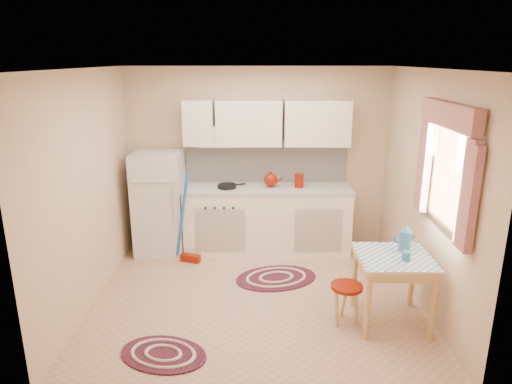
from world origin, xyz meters
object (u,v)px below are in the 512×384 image
fridge (160,203)px  base_cabinets (267,220)px  stool (346,304)px  table (391,290)px

fridge → base_cabinets: bearing=2.0°
fridge → base_cabinets: (1.47, 0.05, -0.26)m
fridge → stool: bearing=-38.6°
stool → fridge: bearing=141.4°
base_cabinets → stool: base_cabinets is taller
base_cabinets → fridge: bearing=-178.0°
fridge → table: fridge is taller
base_cabinets → table: size_ratio=3.12×
fridge → base_cabinets: 1.49m
base_cabinets → table: bearing=-56.0°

